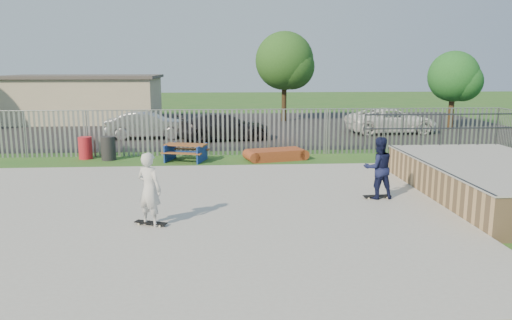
{
  "coord_description": "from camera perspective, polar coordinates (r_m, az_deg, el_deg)",
  "views": [
    {
      "loc": [
        1.57,
        -12.61,
        3.9
      ],
      "look_at": [
        2.58,
        2.0,
        1.1
      ],
      "focal_mm": 35.0,
      "sensor_mm": 36.0,
      "label": 1
    }
  ],
  "objects": [
    {
      "name": "picnic_table",
      "position": [
        20.74,
        -8.01,
        0.88
      ],
      "size": [
        1.98,
        1.78,
        0.71
      ],
      "rotation": [
        0.0,
        0.0,
        -0.27
      ],
      "color": "brown",
      "rests_on": "ground"
    },
    {
      "name": "skater_white",
      "position": [
        11.97,
        -12.09,
        -3.28
      ],
      "size": [
        0.77,
        0.7,
        1.76
      ],
      "primitive_type": "imported",
      "rotation": [
        0.0,
        0.0,
        2.59
      ],
      "color": "silver",
      "rests_on": "concrete_slab"
    },
    {
      "name": "ground",
      "position": [
        13.29,
        -10.62,
        -6.43
      ],
      "size": [
        120.0,
        120.0,
        0.0
      ],
      "primitive_type": "plane",
      "color": "#295F20",
      "rests_on": "ground"
    },
    {
      "name": "parking_lot",
      "position": [
        31.89,
        -6.75,
        3.74
      ],
      "size": [
        40.0,
        18.0,
        0.02
      ],
      "primitive_type": "cube",
      "color": "black",
      "rests_on": "ground"
    },
    {
      "name": "car_white",
      "position": [
        29.88,
        15.23,
        4.37
      ],
      "size": [
        5.33,
        2.75,
        1.44
      ],
      "primitive_type": "imported",
      "rotation": [
        0.0,
        0.0,
        1.64
      ],
      "color": "white",
      "rests_on": "parking_lot"
    },
    {
      "name": "concrete_slab",
      "position": [
        13.27,
        -10.63,
        -6.12
      ],
      "size": [
        15.0,
        12.0,
        0.15
      ],
      "primitive_type": "cube",
      "color": "#9F9F99",
      "rests_on": "ground"
    },
    {
      "name": "trash_bin_grey",
      "position": [
        21.59,
        -16.52,
        1.3
      ],
      "size": [
        0.59,
        0.59,
        0.99
      ],
      "primitive_type": "cylinder",
      "color": "#242426",
      "rests_on": "ground"
    },
    {
      "name": "skateboard_a",
      "position": [
        14.71,
        13.67,
        -4.1
      ],
      "size": [
        0.81,
        0.27,
        0.08
      ],
      "rotation": [
        0.0,
        0.0,
        0.09
      ],
      "color": "black",
      "rests_on": "concrete_slab"
    },
    {
      "name": "tree_right",
      "position": [
        33.12,
        21.64,
        8.85
      ],
      "size": [
        3.08,
        3.08,
        4.75
      ],
      "color": "#412D1A",
      "rests_on": "ground"
    },
    {
      "name": "funbox",
      "position": [
        20.83,
        2.28,
        0.63
      ],
      "size": [
        2.37,
        1.59,
        0.43
      ],
      "rotation": [
        0.0,
        0.0,
        0.26
      ],
      "color": "brown",
      "rests_on": "ground"
    },
    {
      "name": "skater_navy",
      "position": [
        14.52,
        13.82,
        -0.89
      ],
      "size": [
        0.91,
        0.74,
        1.76
      ],
      "primitive_type": "imported",
      "rotation": [
        0.0,
        0.0,
        3.23
      ],
      "color": "#12173A",
      "rests_on": "concrete_slab"
    },
    {
      "name": "building",
      "position": [
        36.94,
        -19.09,
        6.68
      ],
      "size": [
        10.4,
        6.4,
        3.2
      ],
      "color": "#C2B895",
      "rests_on": "ground"
    },
    {
      "name": "skateboard_b",
      "position": [
        12.2,
        -11.93,
        -7.12
      ],
      "size": [
        0.82,
        0.48,
        0.08
      ],
      "rotation": [
        0.0,
        0.0,
        -0.38
      ],
      "color": "black",
      "rests_on": "concrete_slab"
    },
    {
      "name": "fence",
      "position": [
        17.45,
        -5.77,
        1.2
      ],
      "size": [
        26.04,
        16.02,
        2.0
      ],
      "color": "gray",
      "rests_on": "ground"
    },
    {
      "name": "quarter_pipe",
      "position": [
        16.13,
        25.61,
        -2.21
      ],
      "size": [
        5.5,
        7.05,
        2.19
      ],
      "color": "tan",
      "rests_on": "ground"
    },
    {
      "name": "car_silver",
      "position": [
        27.34,
        -12.26,
        3.93
      ],
      "size": [
        4.45,
        1.83,
        1.43
      ],
      "primitive_type": "imported",
      "rotation": [
        0.0,
        0.0,
        1.64
      ],
      "color": "#B1B1B6",
      "rests_on": "parking_lot"
    },
    {
      "name": "car_dark",
      "position": [
        26.18,
        -3.59,
        3.83
      ],
      "size": [
        5.12,
        2.79,
        1.41
      ],
      "primitive_type": "imported",
      "rotation": [
        0.0,
        0.0,
        1.75
      ],
      "color": "black",
      "rests_on": "parking_lot"
    },
    {
      "name": "trash_bin_red",
      "position": [
        22.17,
        -18.92,
        1.32
      ],
      "size": [
        0.56,
        0.56,
        0.93
      ],
      "primitive_type": "cylinder",
      "color": "red",
      "rests_on": "ground"
    },
    {
      "name": "tree_mid",
      "position": [
        35.08,
        3.27,
        11.24
      ],
      "size": [
        4.01,
        4.01,
        6.19
      ],
      "color": "#3B2B17",
      "rests_on": "ground"
    }
  ]
}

